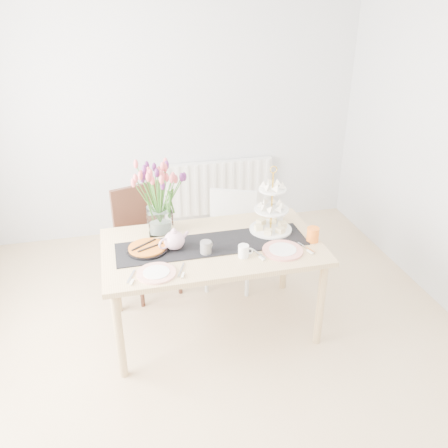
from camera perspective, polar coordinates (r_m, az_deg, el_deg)
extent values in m
plane|color=tan|center=(3.58, -0.44, -16.54)|extent=(4.50, 4.50, 0.00)
plane|color=silver|center=(4.95, -6.71, 13.24)|extent=(4.00, 0.00, 4.00)
cube|color=white|center=(5.25, -0.70, 4.43)|extent=(1.20, 0.08, 0.60)
cube|color=tan|center=(3.50, -1.42, -2.78)|extent=(1.60, 0.90, 0.04)
cylinder|color=tan|center=(3.35, -12.49, -12.98)|extent=(0.06, 0.06, 0.71)
cylinder|color=tan|center=(3.61, 11.53, -9.44)|extent=(0.06, 0.06, 0.71)
cylinder|color=tan|center=(3.96, -13.00, -6.00)|extent=(0.06, 0.06, 0.71)
cylinder|color=tan|center=(4.19, 7.30, -3.49)|extent=(0.06, 0.06, 0.71)
cube|color=#381C14|center=(4.11, -8.90, -2.30)|extent=(0.59, 0.59, 0.04)
cube|color=#381C14|center=(4.18, -10.33, 1.79)|extent=(0.45, 0.18, 0.44)
cylinder|color=#381C14|center=(4.04, -9.93, -7.09)|extent=(0.04, 0.04, 0.46)
cylinder|color=#381C14|center=(4.16, -5.37, -5.67)|extent=(0.04, 0.04, 0.46)
cylinder|color=#381C14|center=(4.33, -11.83, -4.77)|extent=(0.04, 0.04, 0.46)
cylinder|color=#381C14|center=(4.44, -7.52, -3.51)|extent=(0.04, 0.04, 0.46)
cube|color=silver|center=(4.18, 0.72, -2.17)|extent=(0.55, 0.55, 0.04)
cube|color=silver|center=(4.25, 1.12, 1.63)|extent=(0.40, 0.20, 0.40)
cylinder|color=silver|center=(4.18, -2.14, -5.84)|extent=(0.04, 0.04, 0.41)
cylinder|color=silver|center=(4.13, 2.79, -6.28)|extent=(0.04, 0.04, 0.41)
cylinder|color=silver|center=(4.48, -1.23, -3.36)|extent=(0.04, 0.04, 0.41)
cylinder|color=silver|center=(4.43, 3.36, -3.75)|extent=(0.04, 0.04, 0.41)
cube|color=black|center=(3.49, -1.43, -2.44)|extent=(1.40, 0.35, 0.01)
cube|color=silver|center=(3.67, -7.74, 0.43)|extent=(0.19, 0.19, 0.19)
cylinder|color=gold|center=(3.59, 5.78, 2.57)|extent=(0.01, 0.01, 0.48)
cylinder|color=white|center=(3.69, 5.62, -0.59)|extent=(0.33, 0.33, 0.01)
cylinder|color=white|center=(3.61, 5.74, 1.78)|extent=(0.26, 0.26, 0.01)
cylinder|color=white|center=(3.55, 5.86, 4.17)|extent=(0.21, 0.21, 0.01)
cylinder|color=white|center=(3.82, 6.38, 0.97)|extent=(0.12, 0.12, 0.10)
cylinder|color=black|center=(3.45, -9.21, -3.05)|extent=(0.30, 0.30, 0.03)
cylinder|color=orange|center=(3.44, -9.23, -2.79)|extent=(0.27, 0.27, 0.01)
cylinder|color=slate|center=(3.36, -2.19, -2.87)|extent=(0.11, 0.11, 0.10)
cylinder|color=white|center=(3.32, 2.36, -3.28)|extent=(0.09, 0.09, 0.09)
cylinder|color=orange|center=(3.57, 10.64, -1.26)|extent=(0.13, 0.13, 0.11)
cylinder|color=white|center=(3.18, -8.14, -5.87)|extent=(0.34, 0.34, 0.01)
cylinder|color=silver|center=(3.43, 7.06, -3.17)|extent=(0.37, 0.37, 0.02)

